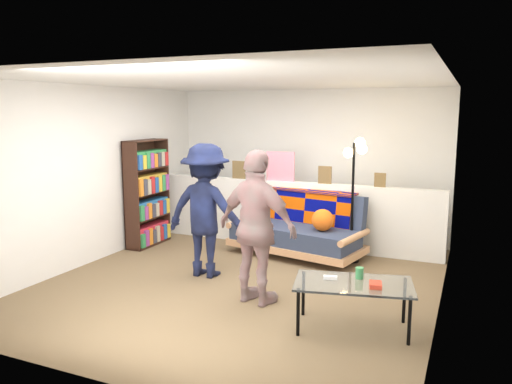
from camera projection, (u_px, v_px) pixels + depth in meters
ground at (243, 282)px, 6.09m from camera, size 5.00×5.00×0.00m
room_shell at (258, 142)px, 6.24m from camera, size 4.60×5.05×2.45m
half_wall_ledge at (293, 214)px, 7.63m from camera, size 4.45×0.15×1.00m
ledge_decor at (279, 170)px, 7.60m from camera, size 2.97×0.02×0.45m
futon_sofa at (299, 229)px, 7.17m from camera, size 2.03×1.24×0.81m
bookshelf at (147, 196)px, 7.67m from camera, size 0.27×0.81×1.63m
coffee_table at (354, 286)px, 4.70m from camera, size 1.20×0.83×0.57m
floor_lamp at (355, 174)px, 6.74m from camera, size 0.35×0.32×1.71m
person_left at (206, 210)px, 6.21m from camera, size 1.08×0.62×1.67m
person_right at (257, 228)px, 5.29m from camera, size 1.05×0.63×1.67m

